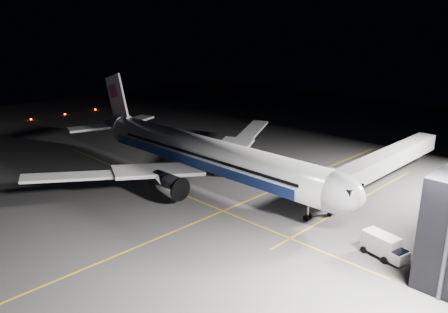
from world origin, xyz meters
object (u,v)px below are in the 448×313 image
at_px(jet_bridge, 381,163).
at_px(safety_cone_c, 272,167).
at_px(baggage_tug, 205,158).
at_px(safety_cone_a, 230,160).
at_px(safety_cone_b, 267,176).
at_px(airliner, 201,153).
at_px(service_truck, 384,246).

bearing_deg(jet_bridge, safety_cone_c, -167.86).
distance_m(baggage_tug, safety_cone_c, 13.39).
xyz_separation_m(safety_cone_a, safety_cone_b, (11.14, -1.95, -0.00)).
bearing_deg(airliner, safety_cone_c, 73.24).
bearing_deg(baggage_tug, service_truck, 7.81).
relative_size(service_truck, safety_cone_c, 9.27).
distance_m(airliner, safety_cone_b, 12.61).
relative_size(airliner, service_truck, 10.83).
relative_size(airliner, safety_cone_b, 90.30).
height_order(jet_bridge, safety_cone_a, jet_bridge).
distance_m(airliner, service_truck, 33.78).
bearing_deg(safety_cone_b, safety_cone_c, 118.55).
distance_m(jet_bridge, baggage_tug, 32.62).
bearing_deg(jet_bridge, safety_cone_a, -166.70).
height_order(baggage_tug, safety_cone_c, baggage_tug).
relative_size(jet_bridge, safety_cone_a, 50.23).
distance_m(airliner, safety_cone_c, 15.41).
relative_size(safety_cone_b, safety_cone_c, 1.11).
height_order(service_truck, safety_cone_c, service_truck).
bearing_deg(safety_cone_c, safety_cone_a, -164.22).
distance_m(baggage_tug, safety_cone_a, 4.81).
bearing_deg(safety_cone_a, airliner, -68.58).
xyz_separation_m(jet_bridge, safety_cone_c, (-18.86, -4.06, -4.28)).
bearing_deg(service_truck, safety_cone_a, 172.09).
xyz_separation_m(baggage_tug, safety_cone_b, (14.36, 1.59, -0.56)).
distance_m(service_truck, safety_cone_a, 40.42).
bearing_deg(safety_cone_b, jet_bridge, 27.24).
distance_m(jet_bridge, safety_cone_a, 28.68).
bearing_deg(airliner, safety_cone_a, 111.42).
bearing_deg(safety_cone_c, jet_bridge, 12.14).
bearing_deg(airliner, safety_cone_b, 55.37).
xyz_separation_m(airliner, service_truck, (33.52, -2.10, -3.70)).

